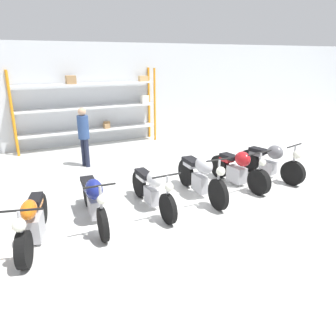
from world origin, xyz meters
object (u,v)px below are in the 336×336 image
at_px(shelving_rack, 92,106).
at_px(motorcycle_orange, 32,222).
at_px(motorcycle_silver, 201,175).
at_px(motorcycle_white, 152,189).
at_px(motorcycle_grey, 271,162).
at_px(motorcycle_blue, 93,198).
at_px(motorcycle_red, 238,169).
at_px(person_browsing, 84,132).

distance_m(shelving_rack, motorcycle_orange, 6.82).
bearing_deg(motorcycle_silver, motorcycle_white, -83.84).
bearing_deg(motorcycle_grey, motorcycle_white, -97.66).
distance_m(shelving_rack, motorcycle_blue, 6.14).
distance_m(motorcycle_red, person_browsing, 4.53).
bearing_deg(motorcycle_orange, motorcycle_white, 113.26).
bearing_deg(motorcycle_grey, shelving_rack, -161.85).
height_order(motorcycle_silver, motorcycle_red, motorcycle_silver).
xyz_separation_m(shelving_rack, motorcycle_silver, (0.97, -5.79, -0.89)).
relative_size(motorcycle_grey, person_browsing, 1.14).
bearing_deg(motorcycle_red, motorcycle_orange, -89.33).
relative_size(motorcycle_white, motorcycle_red, 1.03).
bearing_deg(shelving_rack, motorcycle_grey, -59.28).
relative_size(motorcycle_orange, motorcycle_grey, 1.01).
xyz_separation_m(motorcycle_orange, motorcycle_silver, (3.67, 0.38, 0.14)).
bearing_deg(shelving_rack, person_browsing, -110.55).
bearing_deg(shelving_rack, motorcycle_blue, -104.75).
xyz_separation_m(motorcycle_silver, person_browsing, (-1.84, 3.46, 0.49)).
distance_m(motorcycle_silver, motorcycle_red, 1.25).
height_order(shelving_rack, motorcycle_red, shelving_rack).
xyz_separation_m(motorcycle_grey, person_browsing, (-4.17, 3.23, 0.57)).
xyz_separation_m(motorcycle_red, person_browsing, (-3.07, 3.27, 0.60)).
height_order(motorcycle_blue, motorcycle_white, motorcycle_blue).
xyz_separation_m(motorcycle_red, motorcycle_grey, (1.10, 0.04, 0.03)).
bearing_deg(motorcycle_grey, motorcycle_blue, -98.85).
distance_m(motorcycle_silver, person_browsing, 3.95).
relative_size(shelving_rack, motorcycle_silver, 2.30).
xyz_separation_m(motorcycle_orange, motorcycle_grey, (6.00, 0.62, 0.06)).
relative_size(shelving_rack, motorcycle_white, 2.43).
height_order(shelving_rack, motorcycle_grey, shelving_rack).
height_order(motorcycle_orange, motorcycle_silver, motorcycle_silver).
xyz_separation_m(motorcycle_blue, motorcycle_silver, (2.52, 0.08, 0.05)).
xyz_separation_m(shelving_rack, motorcycle_grey, (3.30, -5.56, -0.98)).
height_order(motorcycle_grey, person_browsing, person_browsing).
distance_m(motorcycle_red, motorcycle_grey, 1.11).
distance_m(motorcycle_orange, person_browsing, 4.30).
distance_m(motorcycle_orange, motorcycle_red, 4.93).
height_order(motorcycle_white, motorcycle_grey, motorcycle_grey).
distance_m(motorcycle_grey, person_browsing, 5.31).
relative_size(motorcycle_blue, motorcycle_white, 1.05).
distance_m(motorcycle_blue, motorcycle_white, 1.25).
height_order(motorcycle_orange, motorcycle_grey, motorcycle_grey).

